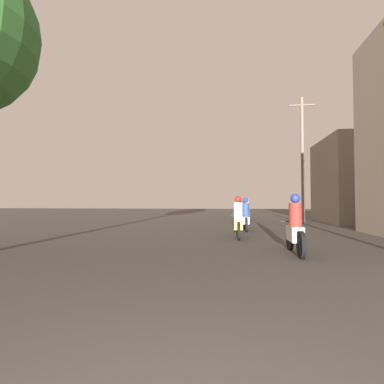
{
  "coord_description": "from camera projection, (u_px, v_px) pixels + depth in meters",
  "views": [
    {
      "loc": [
        0.19,
        -1.0,
        1.33
      ],
      "look_at": [
        -2.07,
        16.86,
        1.95
      ],
      "focal_mm": 28.0,
      "sensor_mm": 36.0,
      "label": 1
    }
  ],
  "objects": [
    {
      "name": "motorcycle_blue",
      "position": [
        247.0,
        212.0,
        21.76
      ],
      "size": [
        0.6,
        1.89,
        1.59
      ],
      "rotation": [
        0.0,
        0.0,
        -0.15
      ],
      "color": "black",
      "rests_on": "ground_plane"
    },
    {
      "name": "motorcycle_yellow",
      "position": [
        238.0,
        221.0,
        11.12
      ],
      "size": [
        0.6,
        2.01,
        1.56
      ],
      "rotation": [
        0.0,
        0.0,
        0.1
      ],
      "color": "black",
      "rests_on": "ground_plane"
    },
    {
      "name": "utility_pole_far",
      "position": [
        303.0,
        157.0,
        18.84
      ],
      "size": [
        1.6,
        0.2,
        7.99
      ],
      "color": "#6B5B4C",
      "rests_on": "ground_plane"
    },
    {
      "name": "building_right_far",
      "position": [
        370.0,
        181.0,
        19.02
      ],
      "size": [
        5.81,
        5.78,
        5.4
      ],
      "color": "gray",
      "rests_on": "ground_plane"
    },
    {
      "name": "motorcycle_black",
      "position": [
        245.0,
        211.0,
        24.6
      ],
      "size": [
        0.6,
        1.84,
        1.6
      ],
      "rotation": [
        0.0,
        0.0,
        0.15
      ],
      "color": "black",
      "rests_on": "ground_plane"
    },
    {
      "name": "motorcycle_white",
      "position": [
        295.0,
        230.0,
        7.69
      ],
      "size": [
        0.6,
        2.0,
        1.55
      ],
      "rotation": [
        0.0,
        0.0,
        0.1
      ],
      "color": "black",
      "rests_on": "ground_plane"
    },
    {
      "name": "motorcycle_green",
      "position": [
        240.0,
        214.0,
        19.08
      ],
      "size": [
        0.6,
        1.88,
        1.49
      ],
      "rotation": [
        0.0,
        0.0,
        -0.03
      ],
      "color": "black",
      "rests_on": "ground_plane"
    },
    {
      "name": "motorcycle_silver",
      "position": [
        246.0,
        218.0,
        13.97
      ],
      "size": [
        0.6,
        2.03,
        1.54
      ],
      "rotation": [
        0.0,
        0.0,
        0.11
      ],
      "color": "black",
      "rests_on": "ground_plane"
    }
  ]
}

